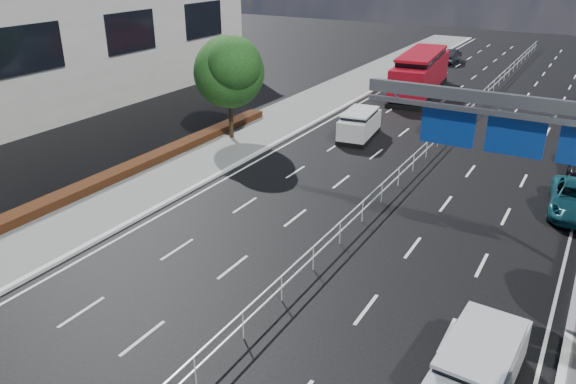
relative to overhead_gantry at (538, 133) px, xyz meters
The scene contains 13 objects.
ground 13.34m from the overhead_gantry, 123.84° to the right, with size 160.00×160.00×0.00m, color black.
kerb_near 19.48m from the overhead_gantry, 147.44° to the right, with size 0.25×140.00×0.15m, color silver.
median_fence 15.04m from the overhead_gantry, 118.43° to the left, with size 0.05×85.00×1.02m.
hedge_near 21.32m from the overhead_gantry, 165.85° to the right, with size 1.00×36.00×0.44m, color black.
overhead_gantry is the anchor object (origin of this frame).
near_building 37.59m from the overhead_gantry, 167.79° to the left, with size 12.00×38.00×10.00m, color beige.
near_tree_back 20.31m from the overhead_gantry, 157.03° to the left, with size 4.84×4.51×6.69m.
white_minivan 17.61m from the overhead_gantry, 133.58° to the left, with size 2.30×4.41×1.83m.
red_bus 28.96m from the overhead_gantry, 114.93° to the left, with size 3.97×11.92×3.50m.
near_car_silver 19.28m from the overhead_gantry, 114.53° to the left, with size 1.64×4.07×1.39m, color #ACAEB3.
near_car_dark 43.75m from the overhead_gantry, 108.21° to the left, with size 1.52×4.37×1.44m, color black.
silver_minivan 8.62m from the overhead_gantry, 88.32° to the right, with size 2.08×4.42×1.80m.
parked_car_teal 8.69m from the overhead_gantry, 77.66° to the left, with size 2.27×4.93×1.37m, color #165865.
Camera 1 is at (8.48, -10.29, 11.48)m, focal length 35.00 mm.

